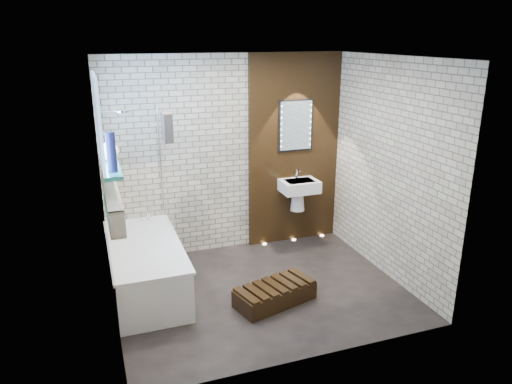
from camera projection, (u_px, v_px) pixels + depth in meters
name	position (u px, v px, depth m)	size (l,w,h in m)	color
ground	(260.00, 290.00, 5.60)	(3.20, 3.20, 0.00)	black
room_shell	(261.00, 183.00, 5.20)	(3.24, 3.20, 2.60)	tan
walnut_panel	(294.00, 151.00, 6.64)	(1.30, 0.06, 2.60)	black
clerestory_window	(101.00, 131.00, 4.82)	(0.18, 1.00, 0.94)	#7FADE0
display_niche	(113.00, 203.00, 4.87)	(0.14, 1.30, 0.26)	#227F74
bathtub	(146.00, 267.00, 5.52)	(0.79, 1.74, 0.70)	white
bath_screen	(166.00, 171.00, 5.72)	(0.01, 0.78, 1.40)	white
towel	(167.00, 127.00, 5.29)	(0.09, 0.24, 0.32)	black
shower_head	(122.00, 111.00, 5.42)	(0.18, 0.18, 0.02)	silver
washbasin	(299.00, 190.00, 6.62)	(0.50, 0.36, 0.58)	white
led_mirror	(296.00, 126.00, 6.49)	(0.50, 0.02, 0.70)	black
walnut_step	(275.00, 295.00, 5.32)	(0.88, 0.39, 0.20)	black
niche_bottles	(112.00, 203.00, 4.95)	(0.07, 0.79, 0.17)	maroon
sill_vases	(110.00, 152.00, 4.94)	(0.20, 0.60, 0.39)	black
floor_uplights	(294.00, 240.00, 6.97)	(0.96, 0.06, 0.01)	#FFD899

